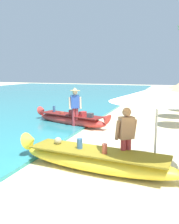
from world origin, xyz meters
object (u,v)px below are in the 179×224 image
at_px(boat_red_midground, 71,119).
at_px(person_tourist_customer, 126,135).
at_px(person_vendor_hatted, 75,105).
at_px(patio_umbrella_large, 158,95).
at_px(boat_yellow_foreground, 97,160).

xyz_separation_m(boat_red_midground, person_tourist_customer, (3.34, -4.19, 0.60)).
bearing_deg(person_vendor_hatted, person_tourist_customer, -51.84).
height_order(person_tourist_customer, patio_umbrella_large, patio_umbrella_large).
bearing_deg(person_vendor_hatted, patio_umbrella_large, -45.35).
relative_size(boat_yellow_foreground, person_vendor_hatted, 2.54).
bearing_deg(person_tourist_customer, boat_yellow_foreground, -153.16).
bearing_deg(boat_red_midground, person_tourist_customer, -51.43).
relative_size(person_vendor_hatted, patio_umbrella_large, 0.78).
bearing_deg(boat_yellow_foreground, patio_umbrella_large, 15.74).
xyz_separation_m(person_tourist_customer, patio_umbrella_large, (0.71, 0.05, 1.03)).
distance_m(boat_red_midground, person_vendor_hatted, 0.94).
xyz_separation_m(boat_red_midground, patio_umbrella_large, (4.05, -4.14, 1.63)).
bearing_deg(person_tourist_customer, person_vendor_hatted, 128.16).
height_order(boat_yellow_foreground, person_tourist_customer, person_tourist_customer).
relative_size(boat_red_midground, person_vendor_hatted, 2.30).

